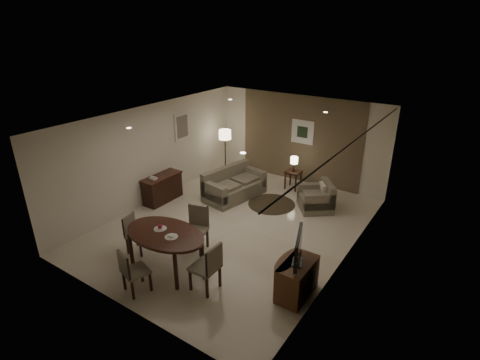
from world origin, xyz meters
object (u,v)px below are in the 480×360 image
Objects in this scene: console_desk at (162,188)px; chair_right at (205,267)px; dining_table at (167,251)px; side_table at (293,180)px; chair_far at (195,230)px; tv_cabinet at (297,279)px; sofa at (235,184)px; chair_near at (136,271)px; chair_left at (138,234)px; armchair at (316,196)px; floor_lamp at (225,153)px.

chair_right reaches higher than console_desk.
dining_table is 1.80× the size of chair_right.
dining_table reaches higher than side_table.
chair_right is at bearing -58.22° from chair_far.
tv_cabinet is at bearing -18.25° from chair_far.
console_desk is 2.15× the size of side_table.
sofa is 3.22× the size of side_table.
chair_near is 4.44m from sofa.
chair_left reaches higher than side_table.
side_table is at bearing 86.01° from dining_table.
tv_cabinet is 1.00× the size of chair_near.
chair_near is (0.02, -0.83, 0.03)m from dining_table.
chair_near is 5.17m from armchair.
chair_left is at bearing -95.02° from chair_right.
chair_far is 4.45m from floor_lamp.
chair_far is (0.06, 0.82, 0.09)m from dining_table.
chair_near is 1.34m from chair_left.
chair_right is 0.55× the size of sofa.
chair_right reaches higher than chair_left.
chair_right reaches higher than dining_table.
sofa is 1.87m from side_table.
dining_table is at bearing -164.06° from tv_cabinet.
floor_lamp is (-3.03, 4.84, 0.27)m from chair_right.
floor_lamp reaches higher than side_table.
console_desk is 1.34× the size of chair_near.
dining_table is (-2.56, -0.73, 0.07)m from tv_cabinet.
chair_near is 0.91× the size of chair_right.
side_table is (2.68, 2.80, -0.10)m from console_desk.
console_desk is at bearing -124.75° from chair_right.
tv_cabinet is 0.59× the size of floor_lamp.
side_table is (1.30, 4.94, -0.15)m from chair_left.
side_table is (-2.21, 4.30, -0.07)m from tv_cabinet.
console_desk is at bearing 20.06° from chair_left.
sofa is at bearing 102.27° from dining_table.
sofa is (1.56, 1.31, 0.05)m from console_desk.
console_desk is 0.67× the size of sofa.
chair_left is at bearing -77.59° from floor_lamp.
console_desk is 4.24m from armchair.
dining_table is (2.33, -2.23, 0.04)m from console_desk.
chair_far is at bearing 177.98° from tv_cabinet.
chair_left is (-0.98, 0.92, -0.02)m from chair_near.
floor_lamp is (-1.98, 4.77, 0.35)m from dining_table.
tv_cabinet is at bearing -41.63° from floor_lamp.
chair_near is 5.96m from floor_lamp.
sofa is (-0.83, 2.72, -0.08)m from chair_far.
floor_lamp is at bearing -173.65° from side_table.
armchair is at bearing -64.73° from sofa.
console_desk is 2.78m from chair_far.
armchair is (1.46, 4.14, -0.03)m from dining_table.
chair_near reaches higher than armchair.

